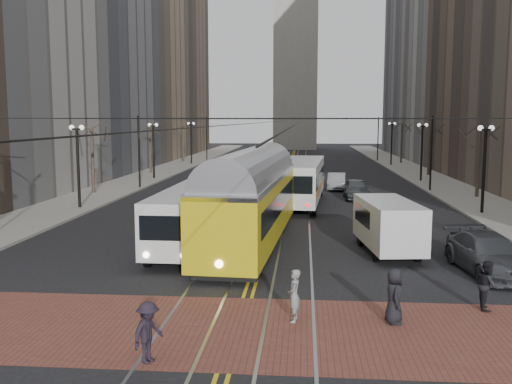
% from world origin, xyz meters
% --- Properties ---
extents(ground, '(260.00, 260.00, 0.00)m').
position_xyz_m(ground, '(0.00, 0.00, 0.00)').
color(ground, black).
rests_on(ground, ground).
extents(sidewalk_left, '(5.00, 140.00, 0.15)m').
position_xyz_m(sidewalk_left, '(-15.00, 45.00, 0.07)').
color(sidewalk_left, gray).
rests_on(sidewalk_left, ground).
extents(sidewalk_right, '(5.00, 140.00, 0.15)m').
position_xyz_m(sidewalk_right, '(15.00, 45.00, 0.07)').
color(sidewalk_right, gray).
rests_on(sidewalk_right, ground).
extents(crosswalk_band, '(25.00, 6.00, 0.01)m').
position_xyz_m(crosswalk_band, '(0.00, -4.00, 0.01)').
color(crosswalk_band, brown).
rests_on(crosswalk_band, ground).
extents(streetcar_rails, '(4.80, 130.00, 0.02)m').
position_xyz_m(streetcar_rails, '(0.00, 45.00, 0.00)').
color(streetcar_rails, gray).
rests_on(streetcar_rails, ground).
extents(centre_lines, '(0.42, 130.00, 0.01)m').
position_xyz_m(centre_lines, '(0.00, 45.00, 0.01)').
color(centre_lines, gold).
rests_on(centre_lines, ground).
extents(building_left_mid, '(16.00, 20.00, 34.00)m').
position_xyz_m(building_left_mid, '(-25.50, 46.00, 17.00)').
color(building_left_mid, slate).
rests_on(building_left_mid, ground).
extents(building_left_far, '(16.00, 20.00, 40.00)m').
position_xyz_m(building_left_far, '(-25.50, 86.00, 20.00)').
color(building_left_far, brown).
rests_on(building_left_far, ground).
extents(building_right_far, '(16.00, 20.00, 40.00)m').
position_xyz_m(building_right_far, '(25.50, 86.00, 20.00)').
color(building_right_far, slate).
rests_on(building_right_far, ground).
extents(lamp_posts, '(27.60, 57.20, 5.60)m').
position_xyz_m(lamp_posts, '(-0.00, 28.75, 2.80)').
color(lamp_posts, black).
rests_on(lamp_posts, ground).
extents(street_trees, '(31.68, 53.28, 5.60)m').
position_xyz_m(street_trees, '(0.00, 35.25, 2.80)').
color(street_trees, '#382D23').
rests_on(street_trees, ground).
extents(trolley_wires, '(25.96, 120.00, 6.60)m').
position_xyz_m(trolley_wires, '(0.00, 34.83, 3.77)').
color(trolley_wires, black).
rests_on(trolley_wires, ground).
extents(transit_bus, '(2.61, 11.62, 2.90)m').
position_xyz_m(transit_bus, '(-3.50, 7.51, 1.45)').
color(transit_bus, silver).
rests_on(transit_bus, ground).
extents(streetcar, '(3.93, 15.81, 3.69)m').
position_xyz_m(streetcar, '(-0.66, 8.08, 1.85)').
color(streetcar, gold).
rests_on(streetcar, ground).
extents(rear_bus, '(3.61, 12.60, 3.24)m').
position_xyz_m(rear_bus, '(1.80, 21.57, 1.62)').
color(rear_bus, silver).
rests_on(rear_bus, ground).
extents(cargo_van, '(2.81, 5.84, 2.49)m').
position_xyz_m(cargo_van, '(5.91, 6.36, 1.24)').
color(cargo_van, silver).
rests_on(cargo_van, ground).
extents(sedan_grey, '(1.89, 4.66, 1.59)m').
position_xyz_m(sedan_grey, '(6.08, 24.96, 0.79)').
color(sedan_grey, '#3C4043').
rests_on(sedan_grey, ground).
extents(sedan_silver, '(1.88, 4.55, 1.47)m').
position_xyz_m(sedan_silver, '(4.88, 30.98, 0.73)').
color(sedan_silver, '#96979D').
rests_on(sedan_silver, ground).
extents(sedan_parked, '(2.79, 5.65, 1.58)m').
position_xyz_m(sedan_parked, '(9.50, 3.22, 0.79)').
color(sedan_parked, '#424449').
rests_on(sedan_parked, ground).
extents(pedestrian_a, '(0.56, 0.85, 1.72)m').
position_xyz_m(pedestrian_a, '(4.74, -3.06, 0.87)').
color(pedestrian_a, black).
rests_on(pedestrian_a, crosswalk_band).
extents(pedestrian_b, '(0.42, 0.62, 1.65)m').
position_xyz_m(pedestrian_b, '(1.69, -3.17, 0.84)').
color(pedestrian_b, gray).
rests_on(pedestrian_b, crosswalk_band).
extents(pedestrian_c, '(0.73, 0.88, 1.64)m').
position_xyz_m(pedestrian_c, '(8.02, -1.50, 0.83)').
color(pedestrian_c, black).
rests_on(pedestrian_c, crosswalk_band).
extents(pedestrian_d, '(0.97, 1.19, 1.61)m').
position_xyz_m(pedestrian_d, '(-2.01, -6.50, 0.82)').
color(pedestrian_d, black).
rests_on(pedestrian_d, crosswalk_band).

